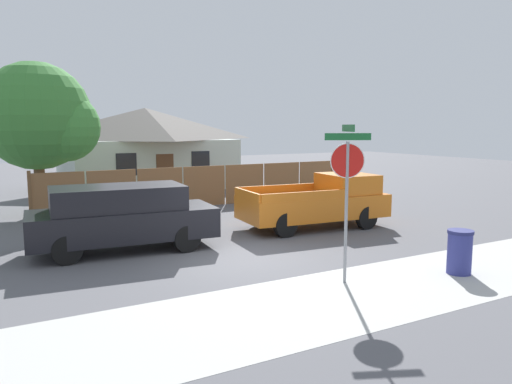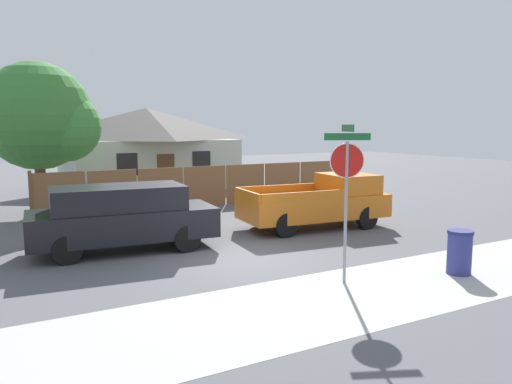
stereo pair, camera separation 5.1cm
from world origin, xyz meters
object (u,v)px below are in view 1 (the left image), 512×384
Objects in this scene: oak_tree at (42,119)px; red_suv at (122,216)px; orange_pickup at (319,202)px; trash_bin at (460,252)px; stop_sign at (347,176)px; house at (146,146)px.

oak_tree is 7.78m from red_suv.
orange_pickup reaches higher than trash_bin.
oak_tree reaches higher than stop_sign.
house is at bearing 75.64° from red_suv.
oak_tree is at bearing -132.08° from house.
red_suv is at bearing -175.01° from orange_pickup.
orange_pickup is at bearing -83.05° from house.
oak_tree reaches higher than house.
orange_pickup is (7.72, -7.24, -2.82)m from oak_tree.
trash_bin is at bearing -88.34° from orange_pickup.
oak_tree is 10.95m from orange_pickup.
oak_tree is 1.14× the size of red_suv.
red_suv is at bearing -109.57° from house.
orange_pickup is 1.47× the size of stop_sign.
oak_tree is 5.65× the size of trash_bin.
stop_sign is at bearing -50.60° from red_suv.
trash_bin is (-0.37, -5.94, -0.35)m from orange_pickup.
oak_tree reaches higher than trash_bin.
oak_tree is 1.15× the size of orange_pickup.
house is at bearing 109.84° from stop_sign.
orange_pickup is 5.96m from trash_bin.
red_suv is at bearing 148.28° from stop_sign.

